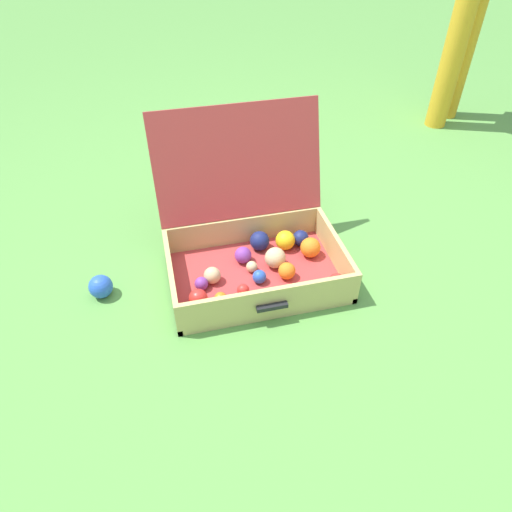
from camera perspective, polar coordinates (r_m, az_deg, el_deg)
ground_plane at (r=1.77m, az=1.40°, el=-3.49°), size 16.00×16.00×0.00m
open_suitcase at (r=1.77m, az=-0.26°, el=1.81°), size 0.66×0.61×0.56m
stray_ball_on_grass at (r=1.79m, az=-18.69°, el=-3.61°), size 0.09×0.09×0.09m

